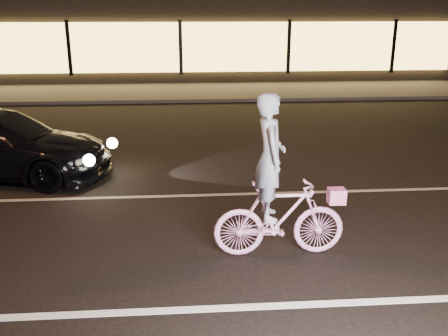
{
  "coord_description": "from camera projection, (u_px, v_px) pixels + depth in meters",
  "views": [
    {
      "loc": [
        0.18,
        -6.24,
        3.16
      ],
      "look_at": [
        0.71,
        0.6,
        0.95
      ],
      "focal_mm": 40.0,
      "sensor_mm": 36.0,
      "label": 1
    }
  ],
  "objects": [
    {
      "name": "ground",
      "position": [
        176.0,
        248.0,
        6.88
      ],
      "size": [
        90.0,
        90.0,
        0.0
      ],
      "primitive_type": "plane",
      "color": "black",
      "rests_on": "ground"
    },
    {
      "name": "lane_stripe_near",
      "position": [
        174.0,
        310.0,
        5.46
      ],
      "size": [
        60.0,
        0.12,
        0.01
      ],
      "primitive_type": "cube",
      "color": "silver",
      "rests_on": "ground"
    },
    {
      "name": "lane_stripe_far",
      "position": [
        178.0,
        196.0,
        8.78
      ],
      "size": [
        60.0,
        0.1,
        0.01
      ],
      "primitive_type": "cube",
      "color": "gray",
      "rests_on": "ground"
    },
    {
      "name": "sidewalk",
      "position": [
        181.0,
        92.0,
        19.2
      ],
      "size": [
        30.0,
        4.0,
        0.12
      ],
      "primitive_type": "cube",
      "color": "#383533",
      "rests_on": "ground"
    },
    {
      "name": "storefront",
      "position": [
        181.0,
        29.0,
        24.22
      ],
      "size": [
        25.4,
        8.42,
        4.2
      ],
      "color": "black",
      "rests_on": "ground"
    },
    {
      "name": "cyclist",
      "position": [
        277.0,
        200.0,
        6.47
      ],
      "size": [
        1.74,
        0.6,
        2.19
      ],
      "rotation": [
        0.0,
        0.0,
        1.57
      ],
      "color": "#F244AE",
      "rests_on": "ground"
    }
  ]
}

